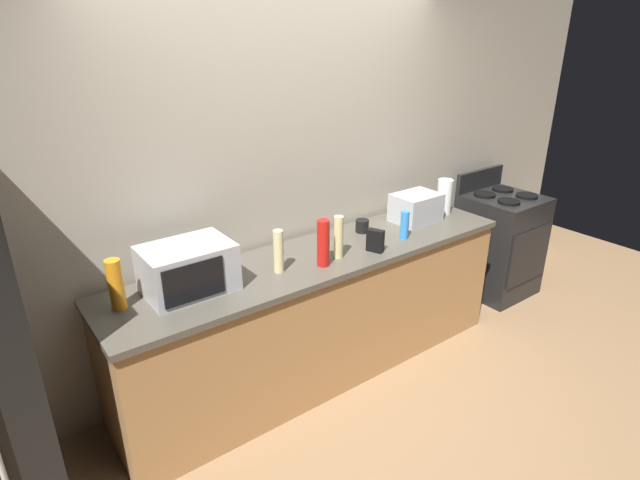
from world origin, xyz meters
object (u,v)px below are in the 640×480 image
Objects in this scene: paper_towel_roll at (444,196)px; mug_black at (362,226)px; bottle_spray_cleaner at (405,225)px; bottle_vinegar at (339,237)px; bottle_hand_soap at (279,251)px; bottle_dish_soap at (116,285)px; bottle_hot_sauce at (323,243)px; microwave at (188,268)px; cordless_phone at (375,241)px; stove_range at (499,243)px; toaster_oven at (416,208)px.

paper_towel_roll reaches higher than mug_black.
bottle_spray_cleaner is 0.71× the size of bottle_vinegar.
bottle_vinegar is (0.41, -0.05, 0.01)m from bottle_hand_soap.
paper_towel_roll is 0.97× the size of bottle_dish_soap.
bottle_spray_cleaner is 0.67× the size of bottle_hot_sauce.
microwave is 1.81× the size of bottle_hand_soap.
paper_towel_roll is at bearing -5.91° from mug_black.
bottle_hand_soap is (-0.97, 0.08, 0.03)m from bottle_spray_cleaner.
cordless_phone is 0.35m from mug_black.
bottle_dish_soap is (-0.38, 0.03, 0.00)m from microwave.
stove_range is 11.41× the size of mug_black.
toaster_oven is 1.23× the size of bottle_vinegar.
cordless_phone is (-0.93, -0.23, -0.06)m from paper_towel_roll.
bottle_vinegar reaches higher than cordless_phone.
toaster_oven reaches higher than mug_black.
microwave is 1.72× the size of bottle_dish_soap.
bottle_hot_sauce is 0.28m from bottle_hand_soap.
bottle_dish_soap is (-1.87, 0.21, 0.04)m from bottle_spray_cleaner.
microwave is 5.07× the size of mug_black.
mug_black is (-0.77, 0.08, -0.09)m from paper_towel_roll.
mug_black is (0.41, 0.24, -0.09)m from bottle_vinegar.
bottle_hand_soap is at bearing 175.31° from bottle_spray_cleaner.
toaster_oven is 0.67m from cordless_phone.
microwave is 1.78× the size of paper_towel_roll.
stove_range reaches higher than mug_black.
bottle_dish_soap is (-0.90, 0.13, 0.01)m from bottle_hand_soap.
bottle_dish_soap is (-1.17, 0.22, -0.01)m from bottle_hot_sauce.
stove_range is 3.88× the size of bottle_dish_soap.
bottle_dish_soap is at bearing 171.93° from bottle_vinegar.
bottle_dish_soap is at bearing 173.51° from bottle_spray_cleaner.
bottle_hand_soap is 0.96× the size of bottle_vinegar.
paper_towel_roll is 0.91× the size of bottle_hot_sauce.
toaster_oven is 2.27× the size of cordless_phone.
mug_black is at bearing 40.79° from cordless_phone.
microwave is (-2.87, 0.05, 0.57)m from stove_range.
stove_range is 3.30m from bottle_dish_soap.
paper_towel_roll is 2.49m from bottle_dish_soap.
microwave reaches higher than bottle_hand_soap.
microwave is 1.21m from cordless_phone.
bottle_dish_soap reaches higher than bottle_spray_cleaner.
bottle_hot_sauce is 3.12× the size of mug_black.
stove_range is 1.19m from toaster_oven.
bottle_vinegar is (-1.93, -0.11, 0.58)m from stove_range.
bottle_hand_soap reaches higher than stove_range.
paper_towel_roll is at bearing 176.18° from stove_range.
paper_towel_roll reaches higher than bottle_spray_cleaner.
stove_range is at bearing 5.50° from bottle_spray_cleaner.
bottle_spray_cleaner reaches higher than mug_black.
bottle_vinegar is (0.94, -0.15, 0.00)m from microwave.
bottle_vinegar is at bearing 142.01° from cordless_phone.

